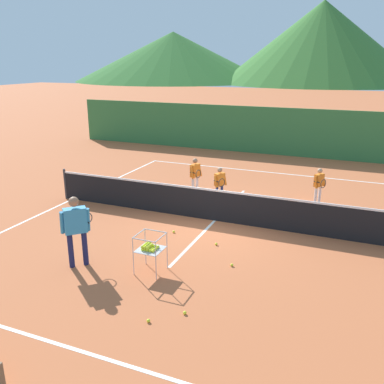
{
  "coord_description": "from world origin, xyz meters",
  "views": [
    {
      "loc": [
        3.8,
        -10.95,
        4.6
      ],
      "look_at": [
        -0.58,
        -0.39,
        0.94
      ],
      "focal_mm": 38.87,
      "sensor_mm": 36.0,
      "label": 1
    }
  ],
  "objects": [
    {
      "name": "line_service_center",
      "position": [
        0.0,
        0.0,
        0.0
      ],
      "size": [
        0.08,
        6.38,
        0.01
      ],
      "primitive_type": "cube",
      "color": "white",
      "rests_on": "ground"
    },
    {
      "name": "line_baseline_far",
      "position": [
        0.0,
        6.14,
        0.0
      ],
      "size": [
        10.41,
        0.08,
        0.01
      ],
      "primitive_type": "cube",
      "color": "white",
      "rests_on": "ground"
    },
    {
      "name": "ground_plane",
      "position": [
        0.0,
        0.0,
        0.0
      ],
      "size": [
        120.0,
        120.0,
        0.0
      ],
      "primitive_type": "plane",
      "color": "#BC6038"
    },
    {
      "name": "tennis_ball_0",
      "position": [
        1.33,
        -2.57,
        0.03
      ],
      "size": [
        0.07,
        0.07,
        0.07
      ],
      "primitive_type": "sphere",
      "color": "yellow",
      "rests_on": "ground"
    },
    {
      "name": "hill_1",
      "position": [
        -37.16,
        77.07,
        5.2
      ],
      "size": [
        43.22,
        43.22,
        10.41
      ],
      "primitive_type": "cone",
      "color": "#2D6628",
      "rests_on": "ground"
    },
    {
      "name": "student_2",
      "position": [
        2.65,
        2.78,
        0.73
      ],
      "size": [
        0.4,
        0.68,
        1.21
      ],
      "color": "silver",
      "rests_on": "ground"
    },
    {
      "name": "student_1",
      "position": [
        -0.41,
        1.61,
        0.73
      ],
      "size": [
        0.41,
        0.68,
        1.21
      ],
      "color": "navy",
      "rests_on": "ground"
    },
    {
      "name": "student_0",
      "position": [
        -1.51,
        2.16,
        0.78
      ],
      "size": [
        0.42,
        0.69,
        1.3
      ],
      "color": "silver",
      "rests_on": "ground"
    },
    {
      "name": "windscreen_fence",
      "position": [
        0.0,
        9.7,
        1.18
      ],
      "size": [
        22.9,
        0.08,
        2.36
      ],
      "primitive_type": "cube",
      "color": "#33753D",
      "rests_on": "ground"
    },
    {
      "name": "tennis_ball_7",
      "position": [
        -0.64,
        -2.32,
        0.03
      ],
      "size": [
        0.07,
        0.07,
        0.07
      ],
      "primitive_type": "sphere",
      "color": "yellow",
      "rests_on": "ground"
    },
    {
      "name": "tennis_ball_4",
      "position": [
        0.61,
        -1.62,
        0.03
      ],
      "size": [
        0.07,
        0.07,
        0.07
      ],
      "primitive_type": "sphere",
      "color": "yellow",
      "rests_on": "ground"
    },
    {
      "name": "tennis_ball_6",
      "position": [
        1.08,
        -4.74,
        0.03
      ],
      "size": [
        0.07,
        0.07,
        0.07
      ],
      "primitive_type": "sphere",
      "color": "yellow",
      "rests_on": "ground"
    },
    {
      "name": "instructor",
      "position": [
        -1.99,
        -3.88,
        1.02
      ],
      "size": [
        0.62,
        0.8,
        1.69
      ],
      "color": "#191E4C",
      "rests_on": "ground"
    },
    {
      "name": "tennis_net",
      "position": [
        0.0,
        0.0,
        0.5
      ],
      "size": [
        10.99,
        0.08,
        1.05
      ],
      "color": "#333338",
      "rests_on": "ground"
    },
    {
      "name": "tennis_ball_2",
      "position": [
        -0.75,
        -1.31,
        0.03
      ],
      "size": [
        0.07,
        0.07,
        0.07
      ],
      "primitive_type": "sphere",
      "color": "yellow",
      "rests_on": "ground"
    },
    {
      "name": "hill_0",
      "position": [
        -5.87,
        78.9,
        7.76
      ],
      "size": [
        39.89,
        39.89,
        15.53
      ],
      "primitive_type": "cone",
      "color": "#38702D",
      "rests_on": "ground"
    },
    {
      "name": "line_sideline_west",
      "position": [
        -5.2,
        0.0,
        0.0
      ],
      "size": [
        0.08,
        12.5,
        0.01
      ],
      "primitive_type": "cube",
      "color": "white",
      "rests_on": "ground"
    },
    {
      "name": "tennis_ball_1",
      "position": [
        0.56,
        -5.23,
        0.03
      ],
      "size": [
        0.07,
        0.07,
        0.07
      ],
      "primitive_type": "sphere",
      "color": "yellow",
      "rests_on": "ground"
    },
    {
      "name": "line_baseline_near",
      "position": [
        0.0,
        -6.36,
        0.0
      ],
      "size": [
        10.41,
        0.08,
        0.01
      ],
      "primitive_type": "cube",
      "color": "white",
      "rests_on": "ground"
    },
    {
      "name": "ball_cart",
      "position": [
        -0.32,
        -3.51,
        0.59
      ],
      "size": [
        0.58,
        0.58,
        0.9
      ],
      "color": "#B7B7BC",
      "rests_on": "ground"
    }
  ]
}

